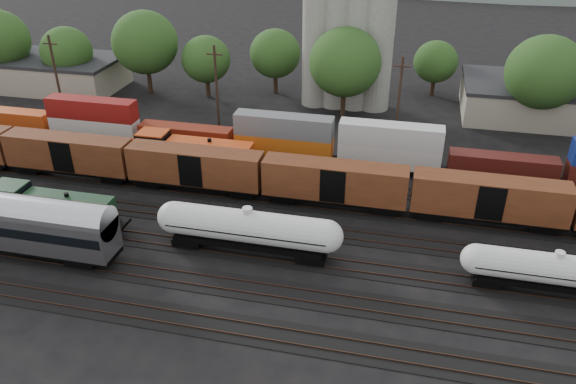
% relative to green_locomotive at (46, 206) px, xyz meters
% --- Properties ---
extents(ground, '(600.00, 600.00, 0.00)m').
position_rel_green_locomotive_xyz_m(ground, '(20.66, 5.00, -2.31)').
color(ground, black).
extents(tracks, '(180.00, 33.20, 0.20)m').
position_rel_green_locomotive_xyz_m(tracks, '(20.66, 5.00, -2.27)').
color(tracks, black).
rests_on(tracks, ground).
extents(green_locomotive, '(15.17, 2.68, 4.01)m').
position_rel_green_locomotive_xyz_m(green_locomotive, '(0.00, 0.00, 0.00)').
color(green_locomotive, black).
rests_on(green_locomotive, ground).
extents(tank_car_a, '(17.55, 3.14, 4.60)m').
position_rel_green_locomotive_xyz_m(tank_car_a, '(20.93, 0.00, 0.42)').
color(tank_car_a, silver).
rests_on(tank_car_a, ground).
extents(tank_car_b, '(15.23, 2.73, 3.99)m').
position_rel_green_locomotive_xyz_m(tank_car_b, '(47.31, 0.00, 0.08)').
color(tank_car_b, silver).
rests_on(tank_car_b, ground).
extents(orange_locomotive, '(16.93, 2.82, 4.23)m').
position_rel_green_locomotive_xyz_m(orange_locomotive, '(8.96, 15.00, 0.11)').
color(orange_locomotive, black).
rests_on(orange_locomotive, ground).
extents(boxcar_string, '(153.60, 2.90, 4.20)m').
position_rel_green_locomotive_xyz_m(boxcar_string, '(19.65, 10.00, 0.81)').
color(boxcar_string, black).
rests_on(boxcar_string, ground).
extents(container_wall, '(165.60, 2.60, 5.80)m').
position_rel_green_locomotive_xyz_m(container_wall, '(22.44, 20.00, 0.34)').
color(container_wall, black).
rests_on(container_wall, ground).
extents(grain_silo, '(13.40, 5.00, 29.00)m').
position_rel_green_locomotive_xyz_m(grain_silo, '(23.95, 41.00, 8.94)').
color(grain_silo, gray).
rests_on(grain_silo, ground).
extents(industrial_sheds, '(119.38, 17.26, 5.10)m').
position_rel_green_locomotive_xyz_m(industrial_sheds, '(27.29, 40.25, 0.25)').
color(industrial_sheds, '#9E937F').
rests_on(industrial_sheds, ground).
extents(tree_band, '(164.03, 22.99, 14.27)m').
position_rel_green_locomotive_xyz_m(tree_band, '(28.29, 41.03, 5.43)').
color(tree_band, black).
rests_on(tree_band, ground).
extents(utility_poles, '(122.20, 0.36, 12.00)m').
position_rel_green_locomotive_xyz_m(utility_poles, '(20.66, 27.00, 3.90)').
color(utility_poles, black).
rests_on(utility_poles, ground).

